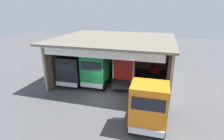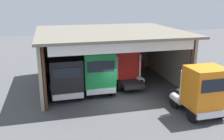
{
  "view_description": "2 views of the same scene",
  "coord_description": "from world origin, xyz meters",
  "px_view_note": "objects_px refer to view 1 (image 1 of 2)",
  "views": [
    {
      "loc": [
        5.09,
        -14.49,
        8.17
      ],
      "look_at": [
        0.0,
        3.47,
        1.71
      ],
      "focal_mm": 28.99,
      "sensor_mm": 36.0,
      "label": 1
    },
    {
      "loc": [
        -5.34,
        -17.42,
        7.89
      ],
      "look_at": [
        0.0,
        3.47,
        1.71
      ],
      "focal_mm": 40.68,
      "sensor_mm": 36.0,
      "label": 2
    }
  ],
  "objects_px": {
    "truck_green_yard_outside": "(96,70)",
    "oil_drum": "(152,69)",
    "tool_cart": "(157,69)",
    "truck_orange_left_bay": "(148,106)",
    "truck_black_center_left_bay": "(72,70)",
    "truck_red_center_bay": "(125,68)"
  },
  "relations": [
    {
      "from": "truck_orange_left_bay",
      "to": "oil_drum",
      "type": "relative_size",
      "value": 5.3
    },
    {
      "from": "truck_green_yard_outside",
      "to": "oil_drum",
      "type": "bearing_deg",
      "value": -130.04
    },
    {
      "from": "oil_drum",
      "to": "truck_red_center_bay",
      "type": "bearing_deg",
      "value": -119.1
    },
    {
      "from": "truck_green_yard_outside",
      "to": "tool_cart",
      "type": "distance_m",
      "value": 8.9
    },
    {
      "from": "truck_green_yard_outside",
      "to": "truck_black_center_left_bay",
      "type": "bearing_deg",
      "value": 4.29
    },
    {
      "from": "oil_drum",
      "to": "truck_orange_left_bay",
      "type": "bearing_deg",
      "value": -87.37
    },
    {
      "from": "truck_black_center_left_bay",
      "to": "oil_drum",
      "type": "relative_size",
      "value": 4.89
    },
    {
      "from": "truck_black_center_left_bay",
      "to": "truck_red_center_bay",
      "type": "bearing_deg",
      "value": -162.18
    },
    {
      "from": "truck_red_center_bay",
      "to": "truck_orange_left_bay",
      "type": "bearing_deg",
      "value": -69.92
    },
    {
      "from": "oil_drum",
      "to": "truck_black_center_left_bay",
      "type": "bearing_deg",
      "value": -140.77
    },
    {
      "from": "truck_green_yard_outside",
      "to": "truck_orange_left_bay",
      "type": "distance_m",
      "value": 8.31
    },
    {
      "from": "truck_black_center_left_bay",
      "to": "truck_orange_left_bay",
      "type": "xyz_separation_m",
      "value": [
        8.7,
        -5.52,
        0.03
      ]
    },
    {
      "from": "truck_green_yard_outside",
      "to": "oil_drum",
      "type": "relative_size",
      "value": 4.61
    },
    {
      "from": "truck_black_center_left_bay",
      "to": "truck_orange_left_bay",
      "type": "distance_m",
      "value": 10.3
    },
    {
      "from": "truck_red_center_bay",
      "to": "truck_orange_left_bay",
      "type": "relative_size",
      "value": 0.91
    },
    {
      "from": "truck_black_center_left_bay",
      "to": "truck_red_center_bay",
      "type": "distance_m",
      "value": 5.81
    },
    {
      "from": "truck_green_yard_outside",
      "to": "truck_orange_left_bay",
      "type": "xyz_separation_m",
      "value": [
        6.03,
        -5.71,
        -0.12
      ]
    },
    {
      "from": "truck_black_center_left_bay",
      "to": "truck_orange_left_bay",
      "type": "bearing_deg",
      "value": 146.45
    },
    {
      "from": "truck_red_center_bay",
      "to": "tool_cart",
      "type": "height_order",
      "value": "truck_red_center_bay"
    },
    {
      "from": "truck_orange_left_bay",
      "to": "oil_drum",
      "type": "distance_m",
      "value": 12.25
    },
    {
      "from": "truck_black_center_left_bay",
      "to": "truck_green_yard_outside",
      "type": "distance_m",
      "value": 2.68
    },
    {
      "from": "truck_black_center_left_bay",
      "to": "truck_red_center_bay",
      "type": "xyz_separation_m",
      "value": [
        5.49,
        1.88,
        0.12
      ]
    }
  ]
}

